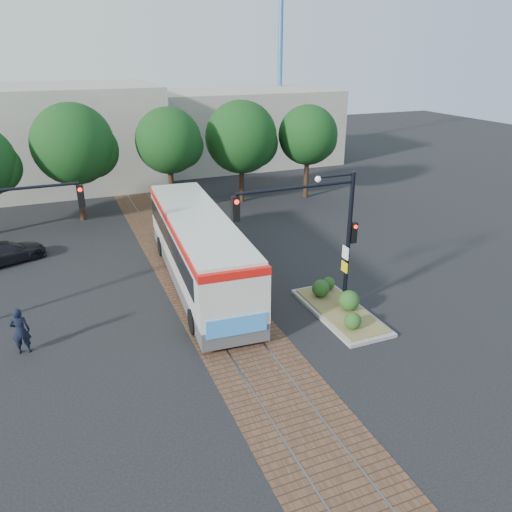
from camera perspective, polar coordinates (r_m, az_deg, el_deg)
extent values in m
plane|color=black|center=(21.23, -3.13, -7.73)|extent=(120.00, 120.00, 0.00)
cube|color=brown|center=(24.60, -6.24, -3.32)|extent=(3.60, 40.00, 0.01)
cube|color=slate|center=(24.43, -7.93, -3.59)|extent=(0.06, 40.00, 0.01)
cube|color=slate|center=(24.79, -4.58, -3.03)|extent=(0.06, 40.00, 0.01)
cylinder|color=#382314|center=(35.38, -19.44, 6.34)|extent=(0.36, 0.36, 3.12)
sphere|color=#103312|center=(34.64, -20.20, 11.91)|extent=(5.20, 5.20, 5.20)
cylinder|color=#382314|center=(35.33, -9.62, 7.52)|extent=(0.36, 0.36, 3.39)
sphere|color=#103312|center=(34.63, -9.98, 12.86)|extent=(4.40, 4.40, 4.40)
cylinder|color=#382314|center=(37.67, -1.64, 8.35)|extent=(0.36, 0.36, 2.86)
sphere|color=#103312|center=(36.98, -1.70, 13.43)|extent=(5.20, 5.20, 5.20)
cylinder|color=#382314|center=(38.94, 5.76, 8.92)|extent=(0.36, 0.36, 3.12)
sphere|color=#103312|center=(38.31, 5.95, 13.59)|extent=(4.40, 4.40, 4.40)
cube|color=#ADA899|center=(45.89, -25.34, 12.11)|extent=(22.00, 12.00, 8.00)
cube|color=#ADA899|center=(51.13, -1.70, 14.51)|extent=(18.00, 10.00, 7.00)
cylinder|color=#3F72B2|center=(56.66, 2.77, 20.87)|extent=(0.50, 0.50, 18.00)
cube|color=#48484A|center=(24.68, -6.45, -1.74)|extent=(3.57, 13.07, 0.75)
cube|color=silver|center=(24.14, -6.60, 1.29)|extent=(3.60, 13.08, 2.05)
cube|color=black|center=(24.33, -6.79, 2.26)|extent=(3.57, 11.79, 0.97)
cube|color=red|center=(23.74, -6.72, 3.95)|extent=(3.64, 13.08, 0.32)
cube|color=silver|center=(23.67, -6.75, 4.44)|extent=(3.48, 12.64, 0.15)
cube|color=black|center=(18.36, -2.45, -4.25)|extent=(1.73, 0.25, 0.97)
cube|color=#3888E2|center=(18.83, -2.22, -8.00)|extent=(2.37, 0.23, 0.75)
cube|color=orange|center=(23.72, -2.67, -0.67)|extent=(0.40, 4.84, 1.18)
cylinder|color=black|center=(20.45, -7.04, -7.42)|extent=(0.45, 1.10, 1.08)
cylinder|color=black|center=(20.98, -0.37, -6.40)|extent=(0.45, 1.10, 1.08)
cylinder|color=black|center=(28.25, -10.69, 1.10)|extent=(0.45, 1.10, 1.08)
cylinder|color=black|center=(28.64, -5.80, 1.69)|extent=(0.45, 1.10, 1.08)
cube|color=gray|center=(22.25, 9.55, -6.29)|extent=(2.20, 5.20, 0.15)
cube|color=olive|center=(22.20, 9.57, -6.03)|extent=(1.90, 4.80, 0.08)
sphere|color=#1E4719|center=(20.65, 11.00, -7.24)|extent=(0.70, 0.70, 0.70)
sphere|color=#1E4719|center=(21.97, 10.60, -4.98)|extent=(0.90, 0.90, 0.90)
sphere|color=#1E4719|center=(22.96, 7.40, -3.64)|extent=(0.80, 0.80, 0.80)
sphere|color=#1E4719|center=(23.71, 8.28, -3.07)|extent=(0.60, 0.60, 0.60)
cylinder|color=black|center=(21.24, 10.51, 1.55)|extent=(0.18, 0.18, 6.00)
cylinder|color=black|center=(19.24, 4.69, 7.79)|extent=(5.00, 0.12, 0.12)
cube|color=black|center=(18.43, -2.35, 5.40)|extent=(0.28, 0.22, 0.95)
sphere|color=#FF190C|center=(18.22, -2.21, 6.18)|extent=(0.18, 0.18, 0.18)
cube|color=black|center=(21.22, 11.08, 2.64)|extent=(0.26, 0.20, 0.90)
sphere|color=#FF190C|center=(21.02, 11.34, 3.29)|extent=(0.16, 0.16, 0.16)
cube|color=white|center=(21.20, 10.19, 0.37)|extent=(0.04, 0.45, 0.55)
cube|color=yellow|center=(21.45, 10.07, -1.24)|extent=(0.04, 0.45, 0.45)
cylinder|color=black|center=(19.98, 9.13, 9.02)|extent=(1.60, 0.08, 0.08)
sphere|color=silver|center=(19.59, 7.09, 8.72)|extent=(0.24, 0.24, 0.24)
cylinder|color=black|center=(22.00, -25.43, 6.99)|extent=(4.50, 0.12, 0.12)
cube|color=black|center=(22.11, -19.40, 6.48)|extent=(0.28, 0.22, 0.95)
sphere|color=#FF190C|center=(21.90, -19.47, 7.15)|extent=(0.18, 0.18, 0.18)
imported|color=black|center=(20.86, -25.34, -7.73)|extent=(0.72, 0.50, 1.88)
imported|color=black|center=(29.98, -26.68, 0.37)|extent=(4.40, 3.05, 1.18)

